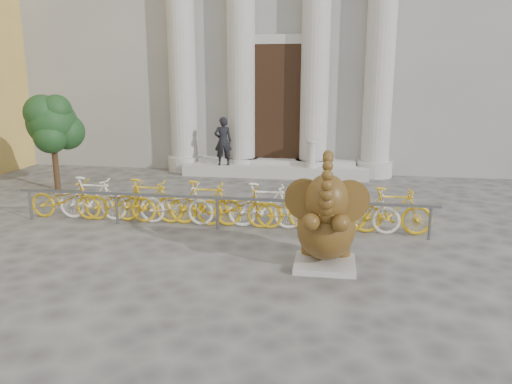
% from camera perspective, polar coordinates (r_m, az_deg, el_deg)
% --- Properties ---
extents(ground, '(80.00, 80.00, 0.00)m').
position_cam_1_polar(ground, '(7.67, -6.79, -12.16)').
color(ground, '#474442').
rests_on(ground, ground).
extents(classical_building, '(22.00, 10.70, 12.00)m').
position_cam_1_polar(classical_building, '(21.82, 4.29, 20.51)').
color(classical_building, gray).
rests_on(classical_building, ground).
extents(entrance_steps, '(6.00, 1.20, 0.36)m').
position_cam_1_polar(entrance_steps, '(16.45, 2.21, 2.53)').
color(entrance_steps, '#A8A59E').
rests_on(entrance_steps, ground).
extents(elephant_statue, '(1.41, 1.55, 2.10)m').
position_cam_1_polar(elephant_statue, '(8.60, 8.01, -3.83)').
color(elephant_statue, '#A8A59E').
rests_on(elephant_statue, ground).
extents(bike_rack, '(9.21, 0.53, 1.00)m').
position_cam_1_polar(bike_rack, '(10.98, -4.22, -1.35)').
color(bike_rack, slate).
rests_on(bike_rack, ground).
extents(tree, '(1.57, 1.43, 2.72)m').
position_cam_1_polar(tree, '(15.25, -22.24, 7.21)').
color(tree, '#332114').
rests_on(tree, ground).
extents(pedestrian, '(0.66, 0.54, 1.57)m').
position_cam_1_polar(pedestrian, '(16.25, -3.78, 5.81)').
color(pedestrian, black).
rests_on(pedestrian, entrance_steps).
extents(balustrade_post, '(0.36, 0.36, 0.89)m').
position_cam_1_polar(balustrade_post, '(15.95, 6.36, 4.26)').
color(balustrade_post, '#A8A59E').
rests_on(balustrade_post, entrance_steps).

